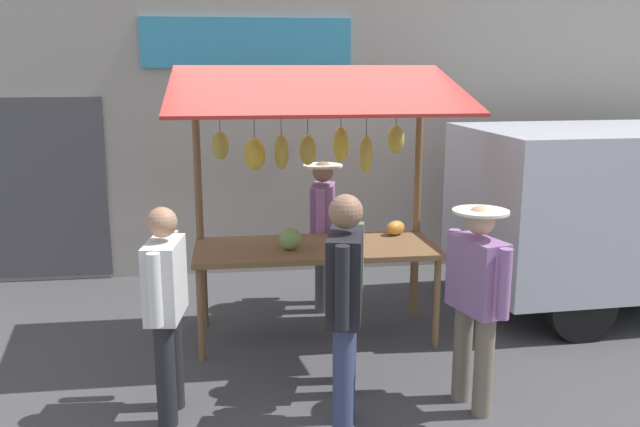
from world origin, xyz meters
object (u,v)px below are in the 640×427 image
Objects in this scene: market_stall at (315,173)px; vendor_with_sunhat at (323,224)px; shopper_with_ponytail at (476,293)px; shopper_in_grey_tee at (347,282)px; shopper_in_striped_shirt at (345,298)px; shopper_with_shopping_bag at (166,300)px.

vendor_with_sunhat is at bearing -103.40° from market_stall.
shopper_with_ponytail is 0.97m from shopper_in_grey_tee.
shopper_in_striped_shirt is at bearing 89.49° from market_stall.
shopper_in_grey_tee is at bearing 10.56° from vendor_with_sunhat.
shopper_with_shopping_bag reaches higher than shopper_with_ponytail.
vendor_with_sunhat is at bearing 3.26° from shopper_with_ponytail.
shopper_in_striped_shirt is (0.02, 1.71, -0.57)m from market_stall.
shopper_in_striped_shirt is 0.63m from shopper_in_grey_tee.
shopper_in_grey_tee is at bearing -72.34° from shopper_with_shopping_bag.
shopper_in_striped_shirt is (-1.21, 0.36, 0.09)m from shopper_with_shopping_bag.
shopper_with_shopping_bag is (1.22, 1.35, -0.66)m from market_stall.
shopper_with_shopping_bag is 0.92× the size of shopper_in_striped_shirt.
vendor_with_sunhat is 1.01× the size of shopper_in_grey_tee.
market_stall is 1.81m from shopper_in_striped_shirt.
shopper_in_grey_tee is at bearing 95.42° from market_stall.
shopper_in_grey_tee is (0.06, 1.81, -0.03)m from vendor_with_sunhat.
shopper_with_shopping_bag is 1.01× the size of shopper_in_grey_tee.
shopper_in_grey_tee is (-0.10, 1.10, -0.66)m from market_stall.
vendor_with_sunhat is (-0.17, -0.70, -0.64)m from market_stall.
market_stall is 1.63× the size of shopper_with_ponytail.
shopper_with_shopping_bag is (1.39, 2.06, -0.02)m from vendor_with_sunhat.
market_stall is at bearing 12.63° from shopper_in_striped_shirt.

